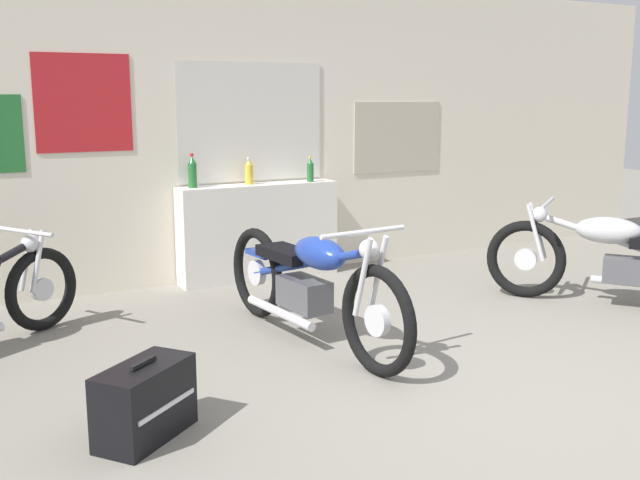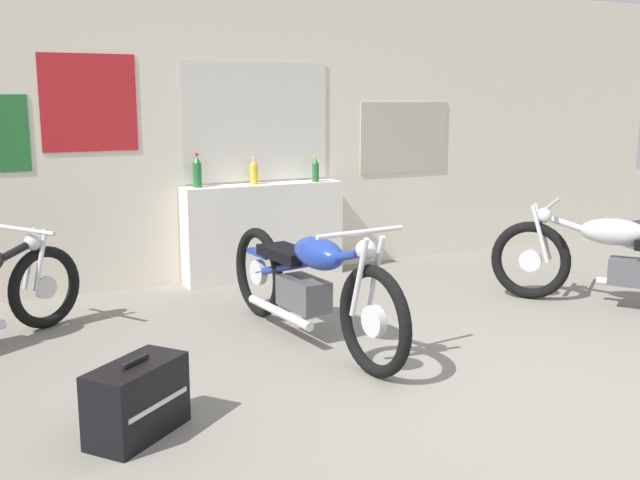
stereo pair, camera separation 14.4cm
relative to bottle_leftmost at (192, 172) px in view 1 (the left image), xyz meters
The scene contains 9 objects.
ground_plane 3.69m from the bottle_leftmost, 77.79° to the right, with size 24.00×24.00×0.00m, color gray.
wall_back 0.84m from the bottle_leftmost, 11.59° to the left, with size 10.00×0.07×2.80m.
sill_counter 0.86m from the bottle_leftmost, ahead, with size 1.55×0.28×0.91m.
bottle_leftmost is the anchor object (origin of this frame).
bottle_left_center 0.55m from the bottle_leftmost, ahead, with size 0.08×0.08×0.25m.
bottle_center 1.15m from the bottle_leftmost, ahead, with size 0.07×0.07×0.24m.
motorcycle_blue 2.02m from the bottle_leftmost, 84.34° to the right, with size 0.64×2.24×0.90m.
motorcycle_silver 3.75m from the bottle_leftmost, 39.25° to the right, with size 1.41×1.81×0.85m.
hard_case_black 3.24m from the bottle_leftmost, 113.45° to the right, with size 0.60×0.55×0.41m.
Camera 1 is at (-2.89, -2.99, 1.72)m, focal length 42.00 mm.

